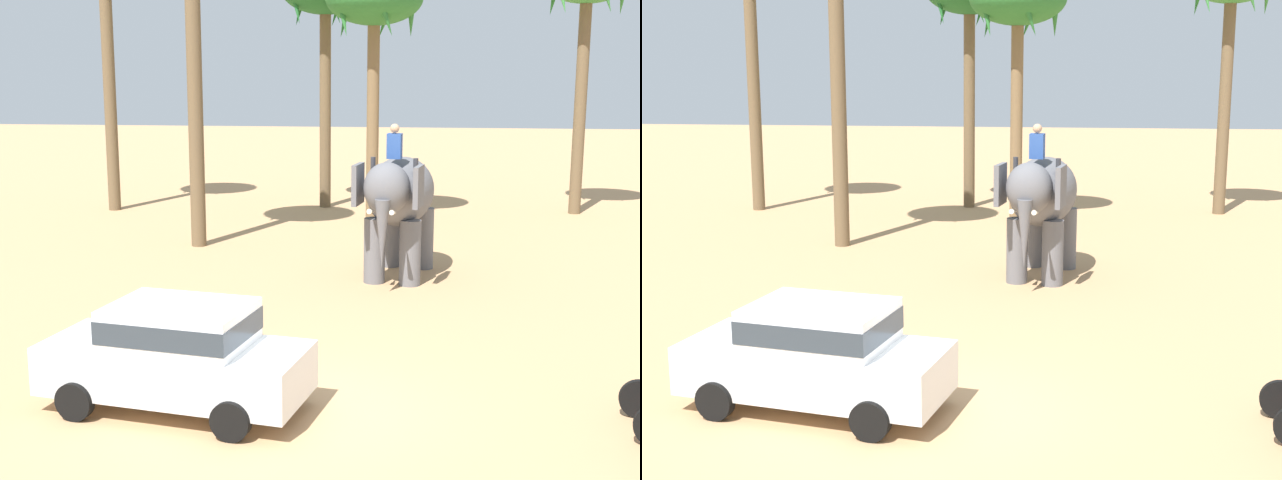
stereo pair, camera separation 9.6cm
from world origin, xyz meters
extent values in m
plane|color=tan|center=(0.00, 0.00, 0.00)|extent=(120.00, 120.00, 0.00)
cube|color=white|center=(-1.75, -0.16, 0.68)|extent=(4.34, 2.43, 0.76)
cube|color=white|center=(-1.65, -0.18, 1.38)|extent=(2.35, 1.92, 0.64)
cube|color=#2D3842|center=(-1.65, -0.18, 1.38)|extent=(2.38, 1.95, 0.35)
cylinder|color=black|center=(-3.15, -0.76, 0.30)|extent=(0.62, 0.29, 0.60)
cylinder|color=black|center=(-2.84, 0.91, 0.30)|extent=(0.62, 0.29, 0.60)
cylinder|color=black|center=(-0.66, -1.23, 0.30)|extent=(0.62, 0.29, 0.60)
cylinder|color=black|center=(-0.34, 0.44, 0.30)|extent=(0.62, 0.29, 0.60)
ellipsoid|color=slate|center=(1.50, 9.07, 2.15)|extent=(2.12, 3.33, 1.70)
cylinder|color=slate|center=(1.77, 8.08, 0.80)|extent=(0.52, 0.52, 1.60)
cylinder|color=slate|center=(0.90, 8.23, 0.80)|extent=(0.52, 0.52, 1.60)
cylinder|color=slate|center=(2.10, 9.91, 0.80)|extent=(0.52, 0.52, 1.60)
cylinder|color=slate|center=(1.23, 10.06, 0.80)|extent=(0.52, 0.52, 1.60)
ellipsoid|color=slate|center=(1.21, 7.47, 2.45)|extent=(1.26, 1.18, 1.20)
cube|color=slate|center=(1.94, 7.44, 2.50)|extent=(0.26, 0.81, 0.96)
cube|color=slate|center=(0.52, 7.69, 2.50)|extent=(0.26, 0.81, 0.96)
cone|color=slate|center=(1.13, 7.02, 1.45)|extent=(0.42, 0.42, 1.60)
cone|color=beige|center=(1.40, 7.03, 1.95)|extent=(0.22, 0.57, 0.21)
cone|color=beige|center=(0.89, 7.12, 1.95)|extent=(0.22, 0.57, 0.21)
cube|color=#2D519E|center=(1.35, 8.23, 3.35)|extent=(0.38, 0.30, 0.60)
sphere|color=tan|center=(1.35, 8.23, 3.77)|extent=(0.22, 0.22, 0.22)
cylinder|color=#333338|center=(1.86, 8.14, 2.80)|extent=(0.12, 0.12, 0.55)
cylinder|color=#333338|center=(0.84, 8.32, 2.80)|extent=(0.12, 0.12, 0.55)
cylinder|color=black|center=(5.34, 0.28, 0.30)|extent=(0.61, 0.19, 0.60)
cylinder|color=brown|center=(-9.07, 17.98, 4.82)|extent=(0.44, 0.44, 9.64)
cylinder|color=brown|center=(-1.50, 19.50, 3.83)|extent=(0.41, 0.41, 7.66)
cone|color=#1E5B28|center=(-0.30, 19.50, 7.36)|extent=(0.40, 0.92, 1.64)
cone|color=#1E5B28|center=(-1.13, 20.64, 7.36)|extent=(0.91, 0.57, 1.67)
cone|color=#1E5B28|center=(-2.48, 20.20, 7.36)|extent=(0.73, 0.83, 1.69)
cone|color=#1E5B28|center=(-2.48, 18.79, 7.36)|extent=(0.73, 0.83, 1.69)
cone|color=#1E5B28|center=(-1.13, 18.35, 7.36)|extent=(0.91, 0.57, 1.67)
cylinder|color=brown|center=(7.49, 19.04, 3.97)|extent=(0.42, 0.42, 7.95)
cylinder|color=brown|center=(-4.45, 12.06, 4.85)|extent=(0.44, 0.44, 9.70)
cylinder|color=brown|center=(0.38, 16.70, 3.58)|extent=(0.41, 0.41, 7.16)
cone|color=#286B2D|center=(1.58, 16.70, 6.86)|extent=(0.40, 0.92, 1.64)
cone|color=#286B2D|center=(0.75, 17.84, 6.86)|extent=(0.91, 0.57, 1.67)
cone|color=#286B2D|center=(-0.59, 17.40, 6.86)|extent=(0.73, 0.83, 1.69)
cone|color=#286B2D|center=(-0.59, 15.99, 6.86)|extent=(0.73, 0.83, 1.69)
cone|color=#286B2D|center=(0.75, 15.56, 6.86)|extent=(0.91, 0.57, 1.67)
camera|label=1|loc=(1.93, -12.84, 5.34)|focal=49.58mm
camera|label=2|loc=(2.02, -12.82, 5.34)|focal=49.58mm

